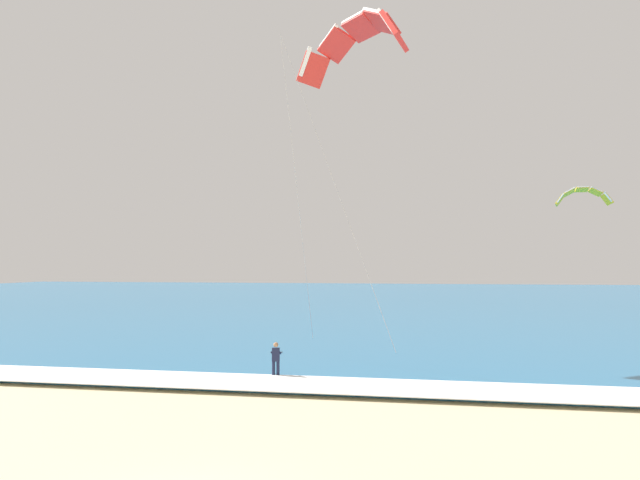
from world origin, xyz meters
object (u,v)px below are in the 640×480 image
at_px(surfboard, 276,380).
at_px(kite_primary, 355,40).
at_px(kitesurfer, 276,359).
at_px(kite_distant, 583,194).

xyz_separation_m(surfboard, kite_primary, (3.23, 3.42, 16.69)).
relative_size(surfboard, kitesurfer, 0.86).
bearing_deg(kite_primary, surfboard, -133.34).
bearing_deg(kite_distant, surfboard, -126.08).
xyz_separation_m(kitesurfer, kite_distant, (21.48, 29.46, 10.66)).
bearing_deg(kite_distant, kite_primary, -125.00).
relative_size(surfboard, kite_primary, 0.09).
distance_m(kitesurfer, kite_distant, 37.98).
xyz_separation_m(kite_primary, kite_distant, (18.24, 26.05, -5.11)).
distance_m(surfboard, kite_distant, 38.26).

